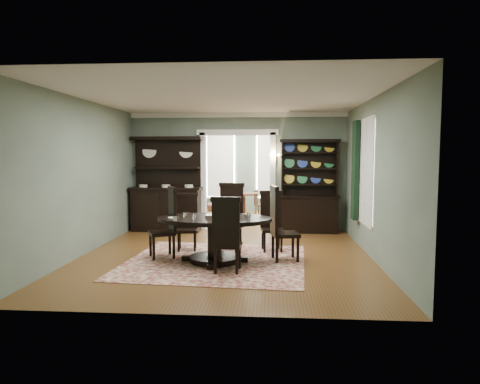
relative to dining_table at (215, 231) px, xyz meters
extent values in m
cube|color=brown|center=(0.15, 0.42, -0.57)|extent=(5.50, 6.00, 0.01)
cube|color=silver|center=(0.15, 0.42, 2.43)|extent=(5.50, 6.00, 0.01)
cube|color=gray|center=(-2.60, 0.42, 0.93)|extent=(0.01, 6.00, 3.00)
cube|color=gray|center=(2.90, 0.42, 0.93)|extent=(0.01, 6.00, 3.00)
cube|color=gray|center=(0.15, -2.58, 0.93)|extent=(5.50, 0.01, 3.00)
cube|color=gray|center=(-1.68, 3.42, 0.93)|extent=(1.85, 0.01, 3.00)
cube|color=gray|center=(1.97, 3.42, 0.93)|extent=(1.85, 0.01, 3.00)
cube|color=gray|center=(0.15, 3.42, 2.18)|extent=(1.80, 0.01, 0.50)
cube|color=white|center=(0.15, 3.37, 2.37)|extent=(5.50, 0.10, 0.12)
cube|color=brown|center=(0.15, 5.17, -0.57)|extent=(3.50, 3.50, 0.01)
cube|color=silver|center=(0.15, 5.17, 2.43)|extent=(3.50, 3.50, 0.01)
cube|color=gray|center=(-1.60, 5.17, 0.93)|extent=(0.01, 3.50, 3.00)
cube|color=gray|center=(1.90, 5.17, 0.93)|extent=(0.01, 3.50, 3.00)
cube|color=gray|center=(0.15, 6.92, 0.93)|extent=(3.50, 0.01, 3.00)
cube|color=white|center=(-0.70, 6.87, 0.98)|extent=(1.05, 0.06, 2.20)
cube|color=white|center=(1.00, 6.87, 0.98)|extent=(1.05, 0.06, 2.20)
cube|color=white|center=(-0.75, 3.42, 0.68)|extent=(0.14, 0.25, 2.50)
cube|color=white|center=(1.05, 3.42, 0.68)|extent=(0.14, 0.25, 2.50)
cube|color=white|center=(0.15, 3.42, 1.93)|extent=(2.08, 0.25, 0.14)
cube|color=white|center=(2.89, 1.02, 1.03)|extent=(0.02, 1.10, 2.00)
cube|color=white|center=(2.87, 1.02, 1.03)|extent=(0.01, 1.22, 2.12)
cube|color=black|center=(2.80, 1.70, 1.03)|extent=(0.10, 0.35, 2.10)
cube|color=gold|center=(1.10, 3.34, 1.28)|extent=(0.08, 0.05, 0.18)
sphere|color=#FFD88C|center=(1.00, 3.19, 1.36)|extent=(0.07, 0.07, 0.07)
sphere|color=#FFD88C|center=(1.20, 3.19, 1.36)|extent=(0.07, 0.07, 0.07)
cube|color=maroon|center=(0.01, 0.02, -0.56)|extent=(3.38, 3.24, 0.01)
ellipsoid|color=black|center=(0.00, 0.00, 0.22)|extent=(2.08, 1.34, 0.05)
cylinder|color=black|center=(0.00, 0.00, 0.18)|extent=(1.94, 1.94, 0.03)
cylinder|color=black|center=(0.00, 0.00, -0.15)|extent=(0.26, 0.26, 0.72)
cylinder|color=black|center=(0.00, 0.00, -0.51)|extent=(0.91, 0.91, 0.11)
cylinder|color=white|center=(-0.02, -0.02, 0.27)|extent=(0.30, 0.30, 0.05)
cube|color=black|center=(-0.68, 0.89, -0.16)|extent=(0.46, 0.44, 0.05)
cube|color=black|center=(-0.71, 1.06, 0.19)|extent=(0.41, 0.10, 0.69)
cube|color=black|center=(-0.71, 1.06, 0.55)|extent=(0.45, 0.12, 0.07)
cylinder|color=black|center=(-0.82, 0.71, -0.36)|extent=(0.04, 0.04, 0.41)
cylinder|color=black|center=(-0.50, 0.75, -0.36)|extent=(0.04, 0.04, 0.41)
cylinder|color=black|center=(-0.86, 1.02, -0.36)|extent=(0.04, 0.04, 0.41)
cylinder|color=black|center=(-0.55, 1.07, -0.36)|extent=(0.04, 0.04, 0.41)
cube|color=black|center=(0.17, 0.90, -0.08)|extent=(0.55, 0.53, 0.06)
cube|color=black|center=(0.21, 1.10, 0.34)|extent=(0.49, 0.13, 0.82)
cube|color=black|center=(0.21, 1.10, 0.76)|extent=(0.53, 0.16, 0.08)
cylinder|color=black|center=(-0.04, 0.74, -0.32)|extent=(0.05, 0.05, 0.48)
cylinder|color=black|center=(0.33, 0.68, -0.32)|extent=(0.05, 0.05, 0.48)
cylinder|color=black|center=(0.02, 1.11, -0.32)|extent=(0.05, 0.05, 0.48)
cylinder|color=black|center=(0.39, 1.05, -0.32)|extent=(0.05, 0.05, 0.48)
cube|color=black|center=(1.03, 0.95, -0.14)|extent=(0.48, 0.47, 0.06)
cube|color=black|center=(1.01, 1.13, 0.23)|extent=(0.43, 0.11, 0.73)
cube|color=black|center=(1.01, 1.13, 0.61)|extent=(0.47, 0.13, 0.07)
cylinder|color=black|center=(0.89, 0.76, -0.35)|extent=(0.05, 0.05, 0.43)
cylinder|color=black|center=(1.22, 0.80, -0.35)|extent=(0.05, 0.05, 0.43)
cylinder|color=black|center=(0.84, 1.09, -0.35)|extent=(0.05, 0.05, 0.43)
cylinder|color=black|center=(1.17, 1.13, -0.35)|extent=(0.05, 0.05, 0.43)
cube|color=black|center=(-1.03, 0.24, -0.09)|extent=(0.61, 0.62, 0.06)
cube|color=black|center=(-0.85, 0.33, 0.32)|extent=(0.25, 0.45, 0.80)
cube|color=black|center=(-0.85, 0.33, 0.73)|extent=(0.28, 0.50, 0.08)
cylinder|color=black|center=(-1.28, 0.33, -0.33)|extent=(0.05, 0.05, 0.47)
cylinder|color=black|center=(-1.12, -0.01, -0.33)|extent=(0.05, 0.05, 0.47)
cylinder|color=black|center=(-0.94, 0.48, -0.33)|extent=(0.05, 0.05, 0.47)
cylinder|color=black|center=(-0.79, 0.15, -0.33)|extent=(0.05, 0.05, 0.47)
cube|color=black|center=(1.27, 0.19, -0.08)|extent=(0.55, 0.57, 0.06)
cube|color=black|center=(1.07, 0.15, 0.34)|extent=(0.14, 0.49, 0.83)
cube|color=black|center=(1.07, 0.15, 0.77)|extent=(0.17, 0.53, 0.08)
cylinder|color=black|center=(1.50, 0.04, -0.32)|extent=(0.05, 0.05, 0.49)
cylinder|color=black|center=(1.43, 0.42, -0.32)|extent=(0.05, 0.05, 0.49)
cylinder|color=black|center=(1.12, -0.03, -0.32)|extent=(0.05, 0.05, 0.49)
cylinder|color=black|center=(1.05, 0.35, -0.32)|extent=(0.05, 0.05, 0.49)
cube|color=black|center=(0.30, -0.63, -0.12)|extent=(0.47, 0.45, 0.06)
cube|color=black|center=(0.29, -0.83, 0.27)|extent=(0.45, 0.07, 0.76)
cube|color=black|center=(0.29, -0.83, 0.67)|extent=(0.49, 0.09, 0.08)
cylinder|color=black|center=(0.49, -0.47, -0.34)|extent=(0.05, 0.05, 0.45)
cylinder|color=black|center=(0.13, -0.45, -0.34)|extent=(0.05, 0.05, 0.45)
cylinder|color=black|center=(0.47, -0.82, -0.34)|extent=(0.05, 0.05, 0.45)
cylinder|color=black|center=(0.12, -0.80, -0.34)|extent=(0.05, 0.05, 0.45)
cube|color=black|center=(-1.64, 3.10, -0.03)|extent=(1.72, 0.62, 1.07)
cube|color=black|center=(-1.64, 3.10, 0.52)|extent=(1.83, 0.67, 0.05)
cube|color=black|center=(-1.64, 3.34, 1.16)|extent=(1.71, 0.12, 1.26)
cube|color=black|center=(-1.64, 3.23, 1.04)|extent=(1.66, 0.33, 0.04)
cube|color=black|center=(-1.64, 3.21, 1.78)|extent=(1.82, 0.41, 0.09)
cube|color=black|center=(1.96, 3.13, -0.12)|extent=(1.40, 0.53, 0.89)
cube|color=black|center=(1.96, 3.13, 0.33)|extent=(1.50, 0.58, 0.04)
cube|color=black|center=(1.96, 3.32, 1.02)|extent=(1.39, 0.09, 1.35)
cube|color=black|center=(1.29, 3.22, 1.02)|extent=(0.06, 0.26, 1.39)
cube|color=black|center=(2.63, 3.22, 1.02)|extent=(0.06, 0.26, 1.39)
cube|color=black|center=(1.96, 3.20, 1.71)|extent=(1.49, 0.35, 0.08)
cube|color=black|center=(1.96, 3.22, 0.62)|extent=(1.39, 0.29, 0.03)
cube|color=black|center=(1.96, 3.22, 1.02)|extent=(1.39, 0.29, 0.03)
cube|color=black|center=(1.96, 3.22, 1.41)|extent=(1.39, 0.29, 0.03)
cylinder|color=brown|center=(0.21, 4.94, 0.22)|extent=(0.88, 0.88, 0.04)
cylinder|color=brown|center=(0.21, 4.94, -0.16)|extent=(0.11, 0.11, 0.77)
cylinder|color=brown|center=(0.21, 4.94, -0.53)|extent=(0.48, 0.48, 0.07)
cylinder|color=brown|center=(-0.28, 5.08, -0.12)|extent=(0.40, 0.40, 0.04)
cube|color=brown|center=(-0.10, 5.09, 0.13)|extent=(0.05, 0.36, 0.50)
cylinder|color=brown|center=(-0.42, 5.21, -0.34)|extent=(0.04, 0.04, 0.45)
cylinder|color=brown|center=(-0.41, 4.93, -0.34)|extent=(0.04, 0.04, 0.45)
cylinder|color=brown|center=(-0.15, 5.23, -0.34)|extent=(0.04, 0.04, 0.45)
cylinder|color=brown|center=(-0.13, 4.95, -0.34)|extent=(0.04, 0.04, 0.45)
cylinder|color=brown|center=(0.71, 5.30, -0.16)|extent=(0.36, 0.36, 0.04)
cube|color=brown|center=(0.56, 5.34, 0.07)|extent=(0.12, 0.32, 0.46)
cylinder|color=brown|center=(0.80, 5.14, -0.36)|extent=(0.03, 0.03, 0.41)
cylinder|color=brown|center=(0.87, 5.39, -0.36)|extent=(0.03, 0.03, 0.41)
cylinder|color=brown|center=(0.56, 5.21, -0.36)|extent=(0.03, 0.03, 0.41)
cylinder|color=brown|center=(0.63, 5.46, -0.36)|extent=(0.03, 0.03, 0.41)
camera|label=1|loc=(1.01, -7.55, 1.38)|focal=32.00mm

